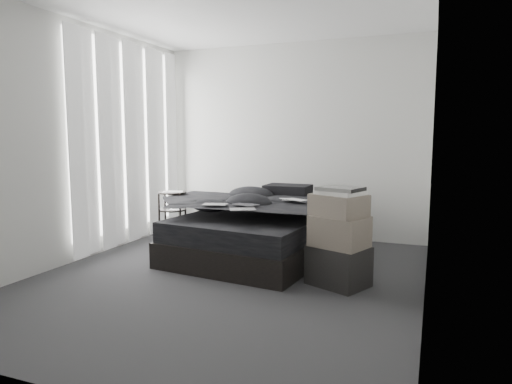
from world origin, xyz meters
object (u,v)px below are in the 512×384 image
(bed, at_px, (259,244))
(laptop, at_px, (291,194))
(side_stand, at_px, (173,218))
(box_lower, at_px, (338,266))

(bed, distance_m, laptop, 0.70)
(side_stand, distance_m, box_lower, 2.49)
(bed, relative_size, side_stand, 3.06)
(box_lower, bearing_deg, side_stand, 158.77)
(laptop, xyz_separation_m, box_lower, (0.68, -0.71, -0.55))
(side_stand, bearing_deg, bed, -8.68)
(laptop, height_order, box_lower, laptop)
(bed, height_order, box_lower, box_lower)
(bed, bearing_deg, laptop, 7.50)
(box_lower, bearing_deg, laptop, 133.80)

